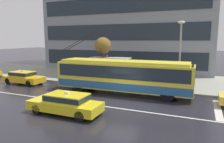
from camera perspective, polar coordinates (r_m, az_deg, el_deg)
name	(u,v)px	position (r m, az deg, el deg)	size (l,w,h in m)	color
ground_plane	(120,103)	(15.43, 2.27, -8.44)	(160.00, 160.00, 0.00)	black
sidewalk_slab	(150,80)	(24.04, 10.18, -2.15)	(80.00, 10.00, 0.14)	gray
crosswalk_stripe_edge_near	(218,109)	(15.63, 26.65, -9.15)	(0.44, 4.40, 0.01)	beige
lane_centre_line	(114,108)	(14.37, 0.53, -9.73)	(72.00, 0.14, 0.01)	silver
trolleybus	(123,75)	(17.76, 2.97, -1.03)	(12.88, 2.75, 5.29)	yellow
taxi_queued_behind_bus	(23,77)	(23.54, -22.78, -1.37)	(4.29, 1.81, 1.39)	yellow
taxi_oncoming_near	(66,103)	(13.37, -12.37, -8.22)	(4.63, 1.76, 1.39)	yellow
bus_shelter	(111,64)	(22.31, -0.31, 2.14)	(4.28, 1.50, 2.52)	gray
pedestrian_at_shelter	(179,70)	(20.52, 17.69, 0.43)	(1.22, 1.22, 2.01)	#292149
pedestrian_approaching_curb	(139,70)	(19.78, 7.38, 0.50)	(1.30, 1.30, 1.96)	#2D2C4C
pedestrian_walking_past	(105,65)	(23.40, -1.79, 1.74)	(1.54, 1.54, 1.92)	navy
street_lamp	(180,49)	(19.05, 17.92, 5.75)	(0.60, 0.32, 5.94)	gray
street_tree_bare	(103,47)	(22.27, -2.45, 6.65)	(1.75, 2.35, 4.61)	brown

